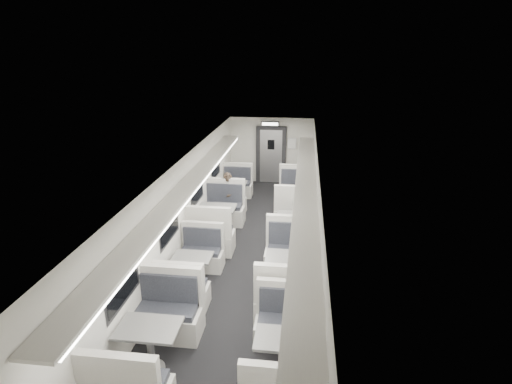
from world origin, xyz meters
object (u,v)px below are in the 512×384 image
(booth_left_a, at_px, (233,193))
(exit_sign, at_px, (270,124))
(booth_right_a, at_px, (296,200))
(vestibule_door, at_px, (271,155))
(booth_left_c, at_px, (193,270))
(booth_right_c, at_px, (289,275))
(passenger, at_px, (228,197))
(booth_right_b, at_px, (293,228))
(booth_left_b, at_px, (217,221))
(booth_left_d, at_px, (151,348))
(booth_right_d, at_px, (283,357))

(booth_left_a, distance_m, exit_sign, 2.84)
(booth_right_a, distance_m, vestibule_door, 3.10)
(booth_left_c, relative_size, exit_sign, 3.16)
(booth_right_c, xyz_separation_m, passenger, (-1.90, 3.50, 0.29))
(vestibule_door, bearing_deg, booth_left_c, -98.04)
(booth_right_b, relative_size, vestibule_door, 0.99)
(booth_left_b, height_order, booth_left_c, booth_left_b)
(booth_left_b, relative_size, booth_right_a, 1.03)
(booth_left_b, xyz_separation_m, booth_left_d, (0.00, -4.75, -0.02))
(booth_left_a, distance_m, booth_right_c, 5.19)
(booth_left_d, bearing_deg, booth_left_b, 90.00)
(booth_left_c, height_order, booth_right_b, booth_right_b)
(booth_right_b, xyz_separation_m, booth_right_c, (0.00, -2.37, 0.05))
(booth_left_b, xyz_separation_m, vestibule_door, (1.00, 4.70, 0.62))
(exit_sign, bearing_deg, booth_left_a, -118.52)
(booth_right_b, xyz_separation_m, passenger, (-1.90, 1.13, 0.34))
(booth_right_d, xyz_separation_m, vestibule_door, (-1.00, 9.35, 0.67))
(booth_left_d, relative_size, passenger, 1.60)
(booth_right_a, xyz_separation_m, booth_right_c, (0.00, -4.25, 0.01))
(booth_left_b, distance_m, booth_left_c, 2.38)
(booth_left_c, relative_size, booth_right_b, 0.94)
(booth_left_a, relative_size, booth_right_b, 0.99)
(booth_left_b, relative_size, exit_sign, 3.81)
(booth_right_d, bearing_deg, exit_sign, 96.44)
(booth_left_d, distance_m, booth_right_b, 5.11)
(booth_right_a, height_order, passenger, passenger)
(booth_right_d, distance_m, passenger, 6.05)
(booth_right_d, bearing_deg, booth_left_b, 113.28)
(booth_left_a, xyz_separation_m, passenger, (0.10, -1.29, 0.34))
(booth_left_c, bearing_deg, booth_left_b, 90.00)
(booth_left_b, distance_m, vestibule_door, 4.85)
(booth_left_c, relative_size, booth_left_d, 0.86)
(booth_left_d, xyz_separation_m, booth_right_b, (2.00, 4.70, -0.04))
(booth_right_d, bearing_deg, vestibule_door, 96.10)
(booth_left_c, distance_m, booth_right_d, 3.03)
(booth_left_b, xyz_separation_m, booth_left_c, (0.00, -2.38, -0.07))
(booth_left_b, bearing_deg, passenger, 84.93)
(passenger, bearing_deg, vestibule_door, 70.39)
(booth_left_c, bearing_deg, exit_sign, 81.38)
(booth_left_d, distance_m, passenger, 5.84)
(booth_left_c, xyz_separation_m, booth_right_c, (2.00, -0.03, 0.07))
(booth_left_c, relative_size, booth_right_c, 0.84)
(booth_right_a, height_order, booth_right_b, booth_right_a)
(booth_right_a, xyz_separation_m, booth_right_b, (0.00, -1.89, -0.04))
(vestibule_door, bearing_deg, booth_left_a, -113.25)
(booth_right_b, xyz_separation_m, exit_sign, (-1.00, 4.26, 1.91))
(booth_left_c, height_order, booth_right_a, booth_right_a)
(booth_left_d, xyz_separation_m, exit_sign, (1.00, 8.97, 1.87))
(booth_left_b, height_order, exit_sign, exit_sign)
(booth_right_b, xyz_separation_m, vestibule_door, (-1.00, 4.75, 0.67))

